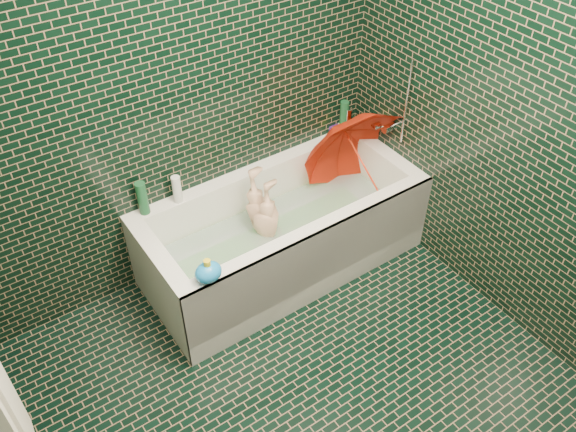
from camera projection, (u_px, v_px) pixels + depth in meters
floor at (323, 418)px, 3.09m from camera, size 2.80×2.80×0.00m
wall_back at (168, 85)px, 3.13m from camera, size 2.80×0.00×2.80m
wall_right at (557, 130)px, 2.82m from camera, size 0.00×2.80×2.80m
bathtub at (284, 240)px, 3.76m from camera, size 1.70×0.75×0.55m
bath_mat at (282, 245)px, 3.81m from camera, size 1.35×0.47×0.01m
water at (282, 228)px, 3.72m from camera, size 1.48×0.53×0.00m
faucet at (392, 122)px, 3.74m from camera, size 0.18×0.19×0.55m
child at (266, 229)px, 3.70m from camera, size 0.82×0.32×0.22m
umbrella at (364, 165)px, 3.77m from camera, size 0.96×0.99×0.99m
soap_bottle_a at (345, 132)px, 4.05m from camera, size 0.12×0.12×0.27m
soap_bottle_b at (341, 135)px, 4.03m from camera, size 0.10×0.10×0.21m
soap_bottle_c at (351, 129)px, 4.08m from camera, size 0.14×0.14×0.18m
bottle_right_tall at (344, 118)px, 3.96m from camera, size 0.07×0.07×0.24m
bottle_right_pump at (348, 121)px, 3.98m from camera, size 0.06×0.06×0.19m
bottle_left_tall at (142, 198)px, 3.38m from camera, size 0.06×0.06×0.21m
bottle_left_short at (177, 189)px, 3.46m from camera, size 0.07×0.07×0.17m
rubber_duck at (336, 131)px, 4.00m from camera, size 0.11×0.08×0.08m
bath_toy at (208, 272)px, 3.02m from camera, size 0.15×0.13×0.14m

